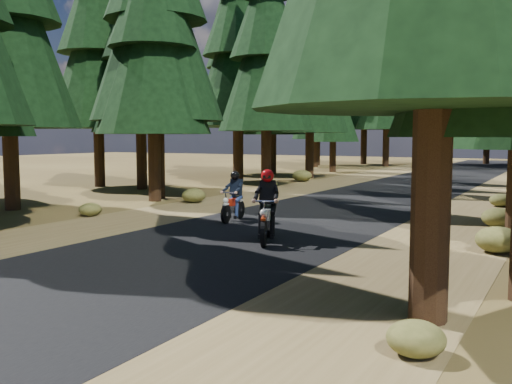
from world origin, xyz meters
The scene contains 8 objects.
ground centered at (0.00, 0.00, 0.00)m, with size 120.00×120.00×0.00m, color #413217.
road centered at (0.00, 5.00, 0.01)m, with size 6.00×100.00×0.01m, color black.
shoulder_l centered at (-4.60, 5.00, 0.00)m, with size 3.20×100.00×0.01m, color brown.
shoulder_r centered at (4.60, 5.00, 0.00)m, with size 3.20×100.00×0.01m, color brown.
pine_forest centered at (-0.02, 21.05, 7.89)m, with size 34.59×55.08×16.32m.
understory_shrubs centered at (0.58, 8.27, 0.27)m, with size 13.75×30.89×0.67m.
rider_lead centered at (0.89, 0.44, 0.59)m, with size 1.30×2.05×1.76m.
rider_follow centered at (-1.64, 3.01, 0.51)m, with size 0.75×1.75×1.51m.
Camera 1 is at (7.35, -11.62, 2.56)m, focal length 40.00 mm.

